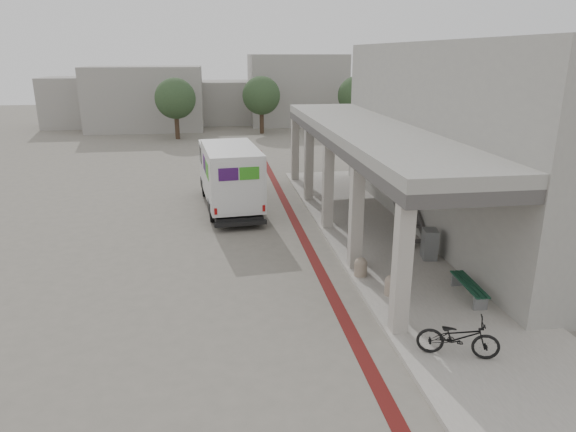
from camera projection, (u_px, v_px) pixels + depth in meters
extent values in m
plane|color=#6A645A|center=(291.00, 280.00, 15.61)|extent=(120.00, 120.00, 0.00)
cube|color=#501110|center=(311.00, 254.00, 17.63)|extent=(0.35, 40.00, 0.01)
cube|color=gray|center=(417.00, 271.00, 16.14)|extent=(4.40, 28.00, 0.12)
cube|color=gray|center=(462.00, 137.00, 19.81)|extent=(4.30, 17.00, 7.00)
cube|color=#494644|center=(368.00, 139.00, 19.29)|extent=(3.40, 16.90, 0.35)
cube|color=gray|center=(368.00, 130.00, 19.19)|extent=(3.40, 16.90, 0.35)
cube|color=gray|center=(146.00, 98.00, 45.74)|extent=(10.00, 6.00, 5.50)
cube|color=gray|center=(224.00, 102.00, 50.71)|extent=(8.00, 6.00, 4.00)
cube|color=gray|center=(297.00, 90.00, 49.40)|extent=(9.00, 6.00, 6.50)
cube|color=gray|center=(84.00, 102.00, 47.90)|extent=(7.00, 5.00, 4.50)
cylinder|color=#38281C|center=(177.00, 124.00, 40.97)|extent=(0.36, 0.36, 2.40)
sphere|color=#253921|center=(175.00, 98.00, 40.36)|extent=(3.20, 3.20, 3.20)
cylinder|color=#38281C|center=(262.00, 119.00, 43.82)|extent=(0.36, 0.36, 2.40)
sphere|color=#253921|center=(261.00, 95.00, 43.21)|extent=(3.20, 3.20, 3.20)
cylinder|color=#38281C|center=(356.00, 119.00, 43.97)|extent=(0.36, 0.36, 2.40)
sphere|color=#253921|center=(357.00, 95.00, 43.37)|extent=(3.20, 3.20, 3.20)
cube|color=black|center=(230.00, 200.00, 22.77)|extent=(2.40, 6.34, 0.27)
cube|color=silver|center=(231.00, 174.00, 21.61)|extent=(2.53, 4.78, 2.30)
cube|color=silver|center=(223.00, 163.00, 24.49)|extent=(2.27, 1.87, 2.04)
cube|color=silver|center=(222.00, 174.00, 25.58)|extent=(1.99, 0.70, 0.71)
cube|color=black|center=(221.00, 150.00, 25.00)|extent=(1.98, 0.60, 0.93)
cube|color=black|center=(241.00, 223.00, 19.82)|extent=(2.05, 0.40, 0.16)
cube|color=#3B1254|center=(204.00, 163.00, 21.83)|extent=(0.13, 1.24, 0.66)
cube|color=#34921F|center=(207.00, 170.00, 20.60)|extent=(0.13, 1.24, 0.66)
cube|color=#3B1254|center=(228.00, 174.00, 19.20)|extent=(0.75, 0.09, 0.49)
cube|color=#34921F|center=(249.00, 173.00, 19.38)|extent=(0.75, 0.09, 0.49)
cylinder|color=black|center=(205.00, 188.00, 24.69)|extent=(0.32, 0.82, 0.80)
cylinder|color=black|center=(243.00, 186.00, 25.10)|extent=(0.32, 0.82, 0.80)
cylinder|color=black|center=(213.00, 212.00, 20.91)|extent=(0.32, 0.82, 0.80)
cylinder|color=black|center=(258.00, 209.00, 21.32)|extent=(0.32, 0.82, 0.80)
cube|color=gray|center=(481.00, 303.00, 13.50)|extent=(0.38, 0.10, 0.38)
cube|color=gray|center=(458.00, 280.00, 14.91)|extent=(0.38, 0.10, 0.38)
cube|color=#133926|center=(465.00, 284.00, 14.13)|extent=(0.21, 1.78, 0.04)
cube|color=#133926|center=(469.00, 284.00, 14.14)|extent=(0.21, 1.78, 0.04)
cube|color=#133926|center=(474.00, 284.00, 14.15)|extent=(0.21, 1.78, 0.04)
cylinder|color=gray|center=(391.00, 288.00, 14.36)|extent=(0.39, 0.39, 0.39)
sphere|color=gray|center=(392.00, 282.00, 14.30)|extent=(0.39, 0.39, 0.39)
cylinder|color=gray|center=(361.00, 269.00, 15.60)|extent=(0.39, 0.39, 0.39)
sphere|color=gray|center=(361.00, 264.00, 15.54)|extent=(0.39, 0.39, 0.39)
cube|color=slate|center=(430.00, 244.00, 16.83)|extent=(0.55, 0.67, 0.99)
imported|color=black|center=(458.00, 337.00, 11.37)|extent=(1.90, 1.22, 0.94)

